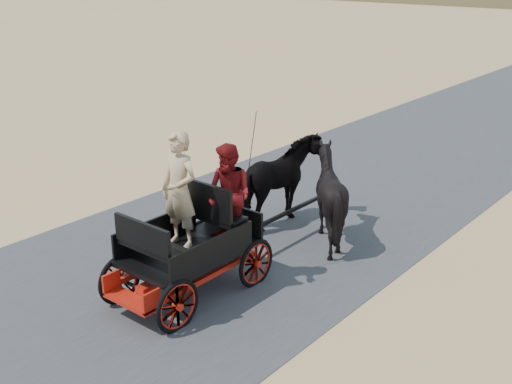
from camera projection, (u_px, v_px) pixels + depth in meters
The scene contains 7 objects.
ground at pixel (246, 235), 11.99m from camera, with size 140.00×140.00×0.00m, color tan.
road at pixel (246, 235), 11.99m from camera, with size 6.00×140.00×0.01m, color #38383A.
carriage at pixel (190, 271), 9.83m from camera, with size 1.30×2.40×0.72m, color black, non-canonical shape.
horse_left at pixel (281, 183), 12.16m from camera, with size 0.91×2.01×1.70m, color black.
horse_right at pixel (329, 196), 11.50m from camera, with size 1.37×1.54×1.70m, color black.
driver_man at pixel (179, 191), 9.55m from camera, with size 0.66×0.43×1.80m, color tan.
passenger_woman at pixel (229, 195), 9.69m from camera, with size 0.77×0.60×1.58m, color #660C0F.
Camera 1 is at (7.13, -8.33, 4.92)m, focal length 45.00 mm.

